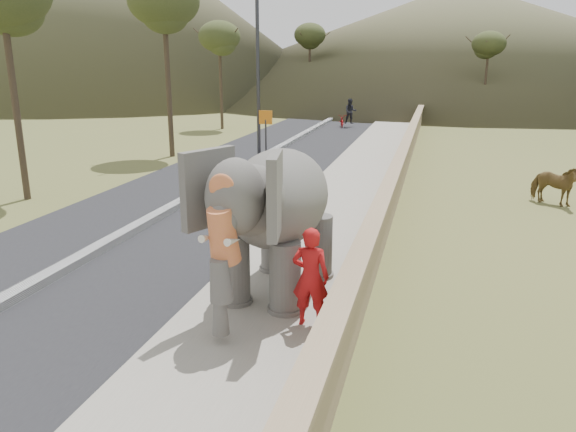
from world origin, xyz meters
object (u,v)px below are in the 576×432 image
object	(u,v)px
cow	(553,185)
elephant_and_man	(279,219)
motorcyclist	(346,116)
lamppost	(264,52)

from	to	relation	value
cow	elephant_and_man	bearing A→B (deg)	176.89
cow	elephant_and_man	size ratio (longest dim) A/B	0.37
cow	elephant_and_man	world-z (taller)	elephant_and_man
cow	motorcyclist	world-z (taller)	motorcyclist
lamppost	elephant_and_man	size ratio (longest dim) A/B	1.84
cow	elephant_and_man	distance (m)	11.48
elephant_and_man	lamppost	bearing A→B (deg)	108.02
lamppost	motorcyclist	xyz separation A→B (m)	(1.50, 14.22, -4.09)
lamppost	motorcyclist	distance (m)	14.87
motorcyclist	cow	bearing A→B (deg)	-63.06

